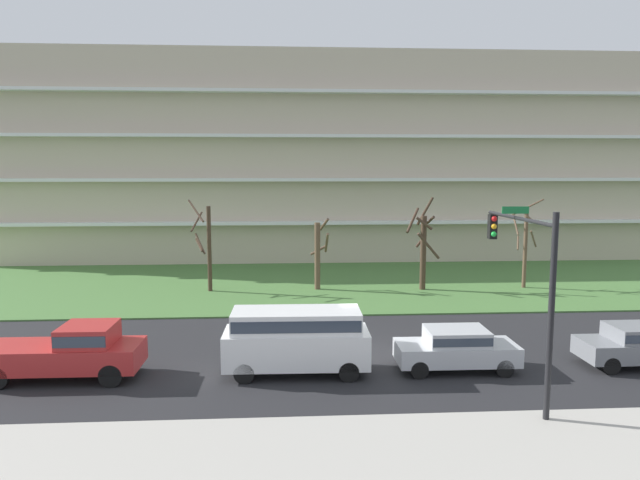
# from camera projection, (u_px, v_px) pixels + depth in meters

# --- Properties ---
(ground) EXTENTS (160.00, 160.00, 0.00)m
(ground) POSITION_uv_depth(u_px,v_px,m) (369.00, 354.00, 23.07)
(ground) COLOR #232326
(sidewalk_curb_near) EXTENTS (80.00, 4.00, 0.15)m
(sidewalk_curb_near) POSITION_uv_depth(u_px,v_px,m) (414.00, 449.00, 15.14)
(sidewalk_curb_near) COLOR #ADA89E
(sidewalk_curb_near) RESTS_ON ground
(grass_lawn_strip) EXTENTS (80.00, 16.00, 0.08)m
(grass_lawn_strip) POSITION_uv_depth(u_px,v_px,m) (337.00, 284.00, 36.93)
(grass_lawn_strip) COLOR #477238
(grass_lawn_strip) RESTS_ON ground
(apartment_building) EXTENTS (54.16, 13.52, 16.40)m
(apartment_building) POSITION_uv_depth(u_px,v_px,m) (322.00, 159.00, 50.07)
(apartment_building) COLOR beige
(apartment_building) RESTS_ON ground
(tree_far_left) EXTENTS (1.36, 2.23, 5.59)m
(tree_far_left) POSITION_uv_depth(u_px,v_px,m) (207.00, 245.00, 34.24)
(tree_far_left) COLOR #423023
(tree_far_left) RESTS_ON ground
(tree_left) EXTENTS (1.14, 1.30, 4.45)m
(tree_left) POSITION_uv_depth(u_px,v_px,m) (318.00, 254.00, 34.92)
(tree_left) COLOR brown
(tree_left) RESTS_ON ground
(tree_center) EXTENTS (2.02, 2.03, 5.71)m
(tree_center) POSITION_uv_depth(u_px,v_px,m) (423.00, 246.00, 34.77)
(tree_center) COLOR #423023
(tree_center) RESTS_ON ground
(tree_right) EXTENTS (2.03, 2.01, 5.57)m
(tree_right) POSITION_uv_depth(u_px,v_px,m) (525.00, 244.00, 35.36)
(tree_right) COLOR brown
(tree_right) RESTS_ON ground
(pickup_red_near_left) EXTENTS (5.42, 2.05, 1.95)m
(pickup_red_near_left) POSITION_uv_depth(u_px,v_px,m) (70.00, 351.00, 20.29)
(pickup_red_near_left) COLOR #B22828
(pickup_red_near_left) RESTS_ON ground
(sedan_silver_center_left) EXTENTS (4.42, 1.84, 1.57)m
(sedan_silver_center_left) POSITION_uv_depth(u_px,v_px,m) (456.00, 347.00, 21.17)
(sedan_silver_center_left) COLOR #B7BABF
(sedan_silver_center_left) RESTS_ON ground
(sedan_gray_center_right) EXTENTS (4.41, 1.83, 1.57)m
(sedan_gray_center_right) POSITION_uv_depth(u_px,v_px,m) (639.00, 344.00, 21.60)
(sedan_gray_center_right) COLOR slate
(sedan_gray_center_right) RESTS_ON ground
(van_white_near_right) EXTENTS (5.24, 2.10, 2.36)m
(van_white_near_right) POSITION_uv_depth(u_px,v_px,m) (296.00, 336.00, 20.74)
(van_white_near_right) COLOR white
(van_white_near_right) RESTS_ON ground
(traffic_signal_mast) EXTENTS (0.90, 5.25, 6.21)m
(traffic_signal_mast) POSITION_uv_depth(u_px,v_px,m) (527.00, 270.00, 18.03)
(traffic_signal_mast) COLOR black
(traffic_signal_mast) RESTS_ON ground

